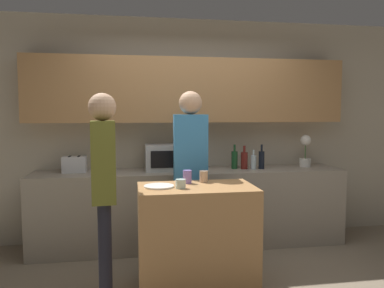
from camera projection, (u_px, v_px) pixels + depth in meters
name	position (u px, v px, depth m)	size (l,w,h in m)	color
back_wall	(187.00, 115.00, 4.58)	(6.40, 0.40, 2.70)	#B2A893
back_counter	(191.00, 208.00, 4.41)	(3.60, 0.62, 0.89)	gray
kitchen_island	(197.00, 238.00, 3.31)	(1.02, 0.59, 0.92)	#B27F4C
microwave	(167.00, 157.00, 4.38)	(0.52, 0.39, 0.30)	#B7BABC
toaster	(75.00, 164.00, 4.22)	(0.26, 0.16, 0.18)	silver
potted_plant	(305.00, 151.00, 4.66)	(0.14, 0.14, 0.40)	silver
bottle_0	(235.00, 159.00, 4.49)	(0.07, 0.07, 0.29)	#194723
bottle_1	(244.00, 160.00, 4.47)	(0.08, 0.08, 0.28)	maroon
bottle_2	(253.00, 162.00, 4.45)	(0.07, 0.07, 0.23)	silver
bottle_3	(261.00, 160.00, 4.48)	(0.07, 0.07, 0.29)	black
plate_on_island	(159.00, 186.00, 3.23)	(0.26, 0.26, 0.01)	white
cup_0	(187.00, 177.00, 3.40)	(0.08, 0.08, 0.12)	#8A6EC8
cup_1	(204.00, 176.00, 3.45)	(0.08, 0.08, 0.11)	tan
cup_2	(181.00, 184.00, 3.17)	(0.09, 0.09, 0.08)	silver
person_left	(104.00, 177.00, 3.07)	(0.23, 0.35, 1.72)	black
person_center	(190.00, 161.00, 3.81)	(0.35, 0.23, 1.78)	black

